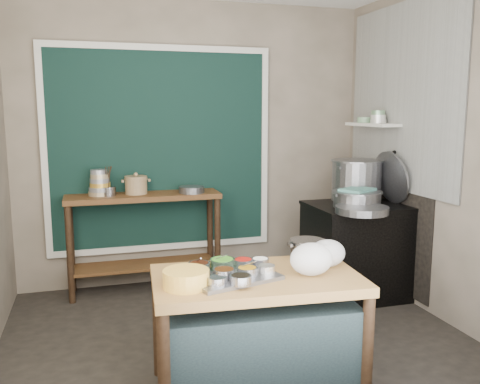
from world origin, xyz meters
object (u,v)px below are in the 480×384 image
object	(u,v)px
stove_block	(358,252)
stock_pot	(356,180)
utensil_cup	(108,191)
ceramic_crock	(136,186)
prep_table	(256,333)
yellow_basin	(186,279)
steamer	(357,199)
back_counter	(145,242)
saucepan	(307,249)
condiment_tray	(232,276)

from	to	relation	value
stove_block	stock_pot	distance (m)	0.68
utensil_cup	ceramic_crock	distance (m)	0.26
prep_table	stock_pot	xyz separation A→B (m)	(1.50, 1.49, 0.70)
ceramic_crock	utensil_cup	bearing A→B (deg)	-173.18
yellow_basin	utensil_cup	distance (m)	2.14
ceramic_crock	steamer	bearing A→B (deg)	-25.13
ceramic_crock	steamer	size ratio (longest dim) A/B	0.49
stove_block	yellow_basin	distance (m)	2.37
back_counter	utensil_cup	xyz separation A→B (m)	(-0.32, -0.01, 0.52)
yellow_basin	saucepan	world-z (taller)	saucepan
prep_table	ceramic_crock	xyz separation A→B (m)	(-0.53, 2.05, 0.65)
stove_block	ceramic_crock	size ratio (longest dim) A/B	4.02
yellow_basin	saucepan	xyz separation A→B (m)	(0.88, 0.31, 0.02)
condiment_tray	yellow_basin	distance (m)	0.30
back_counter	prep_table	bearing A→B (deg)	-77.12
yellow_basin	ceramic_crock	world-z (taller)	ceramic_crock
stove_block	stock_pot	bearing A→B (deg)	71.73
stock_pot	steamer	world-z (taller)	stock_pot
prep_table	utensil_cup	xyz separation A→B (m)	(-0.79, 2.02, 0.62)
condiment_tray	steamer	bearing A→B (deg)	38.52
stock_pot	ceramic_crock	bearing A→B (deg)	164.38
utensil_cup	back_counter	bearing A→B (deg)	1.40
ceramic_crock	steamer	xyz separation A→B (m)	(1.86, -0.87, -0.07)
steamer	yellow_basin	bearing A→B (deg)	-144.65
stove_block	steamer	size ratio (longest dim) A/B	1.98
prep_table	ceramic_crock	world-z (taller)	ceramic_crock
condiment_tray	yellow_basin	size ratio (longest dim) A/B	1.97
stove_block	utensil_cup	size ratio (longest dim) A/B	6.36
prep_table	steamer	distance (m)	1.87
yellow_basin	prep_table	bearing A→B (deg)	10.93
stove_block	saucepan	world-z (taller)	saucepan
saucepan	stove_block	bearing A→B (deg)	39.62
prep_table	stock_pot	world-z (taller)	stock_pot
prep_table	ceramic_crock	size ratio (longest dim) A/B	5.58
back_counter	stove_block	xyz separation A→B (m)	(1.90, -0.73, -0.05)
condiment_tray	back_counter	bearing A→B (deg)	98.43
prep_table	back_counter	xyz separation A→B (m)	(-0.46, 2.03, 0.10)
saucepan	steamer	size ratio (longest dim) A/B	0.53
stove_block	utensil_cup	distance (m)	2.40
saucepan	steamer	xyz separation A→B (m)	(0.90, 0.95, 0.14)
prep_table	stove_block	size ratio (longest dim) A/B	1.39
utensil_cup	yellow_basin	bearing A→B (deg)	-80.89
utensil_cup	stove_block	bearing A→B (deg)	-18.00
condiment_tray	utensil_cup	distance (m)	2.14
ceramic_crock	back_counter	bearing A→B (deg)	-20.06
back_counter	stock_pot	size ratio (longest dim) A/B	2.89
stove_block	condiment_tray	world-z (taller)	stove_block
yellow_basin	steamer	size ratio (longest dim) A/B	0.58
saucepan	stock_pot	world-z (taller)	stock_pot
saucepan	utensil_cup	distance (m)	2.18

